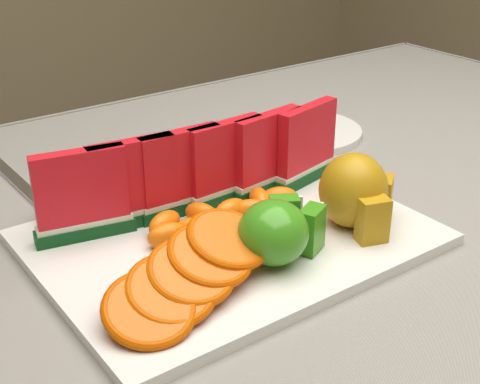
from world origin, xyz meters
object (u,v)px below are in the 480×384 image
platter (230,237)px  apple_cluster (278,231)px  fork (15,180)px  side_plate (302,131)px  pear_cluster (356,193)px

platter → apple_cluster: bearing=-84.7°
fork → platter: bearing=-65.1°
platter → apple_cluster: (0.01, -0.07, 0.04)m
apple_cluster → side_plate: size_ratio=0.55×
apple_cluster → fork: 0.39m
apple_cluster → side_plate: 0.38m
apple_cluster → pear_cluster: pear_cluster is taller
side_plate → platter: bearing=-143.8°
platter → fork: size_ratio=2.05×
apple_cluster → fork: size_ratio=0.51×
apple_cluster → platter: bearing=95.3°
side_plate → fork: bearing=167.8°
platter → side_plate: bearing=36.2°
pear_cluster → side_plate: pear_cluster is taller
platter → pear_cluster: size_ratio=4.30×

